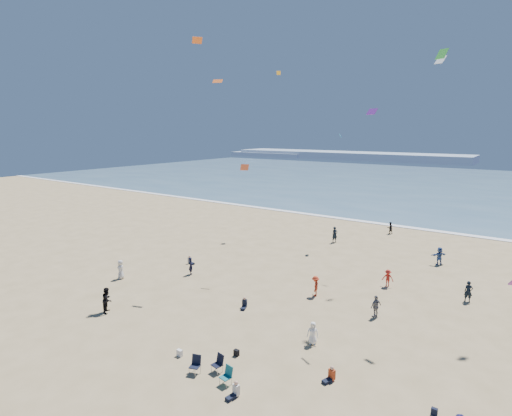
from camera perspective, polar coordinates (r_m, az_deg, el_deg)
The scene contains 12 objects.
ground at distance 22.47m, azimuth -17.87°, elevation -25.13°, with size 220.00×220.00×0.00m, color tan.
ocean at distance 107.31m, azimuth 26.90°, elevation 2.81°, with size 220.00×100.00×0.06m, color #476B84.
surf_line at distance 58.90m, azimuth 19.54°, elevation -2.44°, with size 220.00×1.20×0.08m, color white.
headland_far at distance 195.76m, azimuth 12.69°, elevation 7.35°, with size 110.00×20.00×3.20m, color #7A8EA8.
headland_near at distance 210.13m, azimuth 1.95°, elevation 7.68°, with size 40.00×14.00×2.00m, color #7A8EA8.
standing_flyers at distance 31.24m, azimuth 12.52°, elevation -12.29°, with size 32.37×48.42×1.91m.
seated_group at distance 26.39m, azimuth -0.99°, elevation -17.63°, with size 22.78×16.43×0.84m.
chair_cluster at distance 23.22m, azimuth -6.28°, elevation -21.83°, with size 2.72×1.53×1.00m.
white_tote at distance 25.38m, azimuth -10.86°, elevation -19.67°, with size 0.35×0.20×0.40m, color silver.
black_backpack at distance 25.04m, azimuth -2.81°, elevation -19.96°, with size 0.30×0.22×0.38m, color black.
navy_bag at distance 22.50m, azimuth 24.12°, elevation -25.01°, with size 0.28×0.18×0.34m, color black.
kites_aloft at distance 22.95m, azimuth 26.07°, elevation 13.97°, with size 33.51×39.87×28.33m.
Camera 1 is at (15.01, -10.45, 13.05)m, focal length 28.00 mm.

